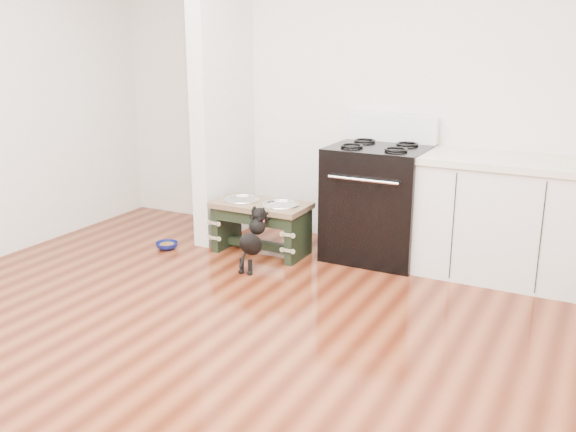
% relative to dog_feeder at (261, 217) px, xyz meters
% --- Properties ---
extents(ground, '(5.00, 5.00, 0.00)m').
position_rel_dog_feeder_xyz_m(ground, '(0.64, -1.80, -0.31)').
color(ground, '#45190C').
rests_on(ground, ground).
extents(room_shell, '(5.00, 5.00, 5.00)m').
position_rel_dog_feeder_xyz_m(room_shell, '(0.64, -1.80, 1.31)').
color(room_shell, silver).
rests_on(room_shell, ground).
extents(partition_wall, '(0.15, 0.80, 2.70)m').
position_rel_dog_feeder_xyz_m(partition_wall, '(-0.54, 0.30, 1.04)').
color(partition_wall, silver).
rests_on(partition_wall, ground).
extents(oven_range, '(0.76, 0.69, 1.14)m').
position_rel_dog_feeder_xyz_m(oven_range, '(0.89, 0.35, 0.17)').
color(oven_range, black).
rests_on(oven_range, ground).
extents(cabinet_run, '(1.24, 0.64, 0.91)m').
position_rel_dog_feeder_xyz_m(cabinet_run, '(1.87, 0.37, 0.14)').
color(cabinet_run, silver).
rests_on(cabinet_run, ground).
extents(dog_feeder, '(0.79, 0.42, 0.45)m').
position_rel_dog_feeder_xyz_m(dog_feeder, '(0.00, 0.00, 0.00)').
color(dog_feeder, black).
rests_on(dog_feeder, ground).
extents(puppy, '(0.14, 0.41, 0.48)m').
position_rel_dog_feeder_xyz_m(puppy, '(0.14, -0.36, -0.04)').
color(puppy, black).
rests_on(puppy, ground).
extents(floor_bowl, '(0.24, 0.24, 0.06)m').
position_rel_dog_feeder_xyz_m(floor_bowl, '(-0.76, -0.29, -0.28)').
color(floor_bowl, '#0C1557').
rests_on(floor_bowl, ground).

